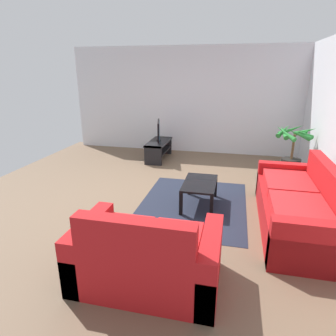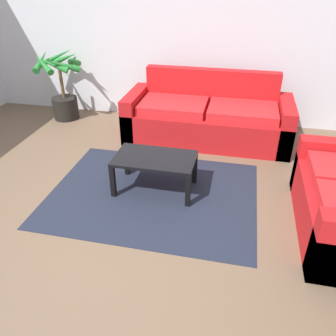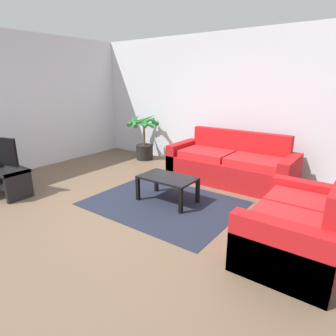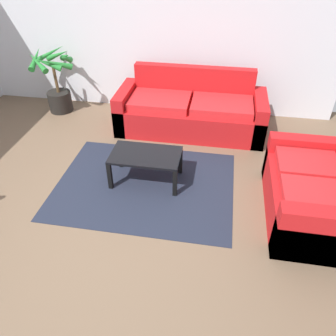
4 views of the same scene
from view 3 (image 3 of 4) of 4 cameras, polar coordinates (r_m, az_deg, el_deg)
The scene contains 8 objects.
ground_plane at distance 4.11m, azimuth -11.35°, elevation -9.30°, with size 6.60×6.60×0.00m, color brown.
wall_back at distance 6.12m, azimuth 9.45°, elevation 12.63°, with size 6.00×0.06×2.70m, color silver.
couch_main at distance 5.35m, azimuth 12.32°, elevation 0.42°, with size 2.24×0.90×0.90m.
couch_loveseat at distance 3.40m, azimuth 24.45°, elevation -10.83°, with size 0.90×1.45×0.90m.
tv_stand at distance 5.45m, azimuth -30.05°, elevation -1.31°, with size 1.10×0.45×0.45m.
coffee_table at distance 4.36m, azimuth -0.12°, elevation -2.50°, with size 0.85×0.51×0.40m.
area_rug at distance 4.41m, azimuth -0.89°, elevation -6.97°, with size 2.20×1.70×0.01m, color #1E2333.
potted_palm at distance 6.74m, azimuth -4.76°, elevation 5.74°, with size 0.80×0.82×1.06m.
Camera 3 is at (2.78, -2.43, 1.80)m, focal length 30.71 mm.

